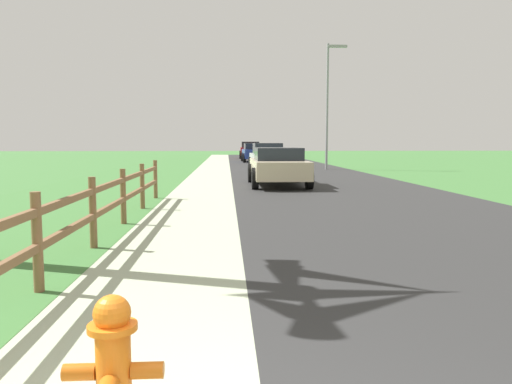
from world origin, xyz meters
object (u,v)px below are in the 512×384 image
Objects in this scene: fire_hydrant at (113,369)px; parked_car_blue at (255,152)px; parked_suv_beige at (278,166)px; parked_car_silver at (267,156)px; street_lamp at (329,96)px; parked_car_red at (250,150)px.

parked_car_blue is at bearing 85.65° from fire_hydrant.
parked_suv_beige is 1.05× the size of parked_car_silver.
fire_hydrant is at bearing -98.99° from parked_suv_beige.
street_lamp reaches higher than parked_car_blue.
parked_car_red reaches higher than parked_car_blue.
parked_car_silver is 1.02× the size of parked_car_blue.
fire_hydrant is 0.18× the size of parked_car_blue.
fire_hydrant is 0.17× the size of parked_suv_beige.
street_lamp reaches higher than parked_suv_beige.
parked_car_silver is 4.95m from street_lamp.
parked_car_blue reaches higher than parked_suv_beige.
parked_suv_beige reaches higher than fire_hydrant.
parked_suv_beige is at bearing -90.75° from parked_car_red.
parked_car_silver reaches higher than parked_car_blue.
parked_suv_beige is 11.77m from street_lamp.
street_lamp is (3.53, -0.36, 3.45)m from parked_car_silver.
street_lamp is at bearing 76.12° from fire_hydrant.
parked_car_blue is (2.86, 37.65, 0.35)m from fire_hydrant.
street_lamp is at bearing 69.11° from parked_suv_beige.
fire_hydrant is 16.11m from parked_suv_beige.
parked_suv_beige is 10.87m from parked_car_silver.
parked_car_red is (-0.09, 19.11, 0.05)m from parked_car_silver.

